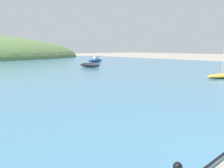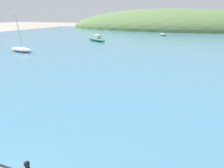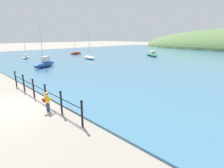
% 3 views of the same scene
% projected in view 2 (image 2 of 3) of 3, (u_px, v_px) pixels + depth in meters
% --- Properties ---
extents(water, '(80.00, 60.00, 0.10)m').
position_uv_depth(water, '(155.00, 40.00, 31.05)').
color(water, teal).
rests_on(water, ground).
extents(far_hillside, '(68.22, 37.52, 12.60)m').
position_uv_depth(far_hillside, '(166.00, 28.00, 60.23)').
color(far_hillside, '#567542').
rests_on(far_hillside, ground).
extents(boat_green_fishing, '(1.96, 3.77, 0.39)m').
position_uv_depth(boat_green_fishing, '(163.00, 34.00, 37.60)').
color(boat_green_fishing, gray).
rests_on(boat_green_fishing, water).
extents(boat_blue_hull, '(4.77, 4.00, 1.01)m').
position_uv_depth(boat_blue_hull, '(97.00, 39.00, 29.21)').
color(boat_blue_hull, '#287551').
rests_on(boat_blue_hull, water).
extents(boat_red_dinghy, '(3.40, 1.60, 4.10)m').
position_uv_depth(boat_red_dinghy, '(21.00, 49.00, 20.38)').
color(boat_red_dinghy, silver).
rests_on(boat_red_dinghy, water).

